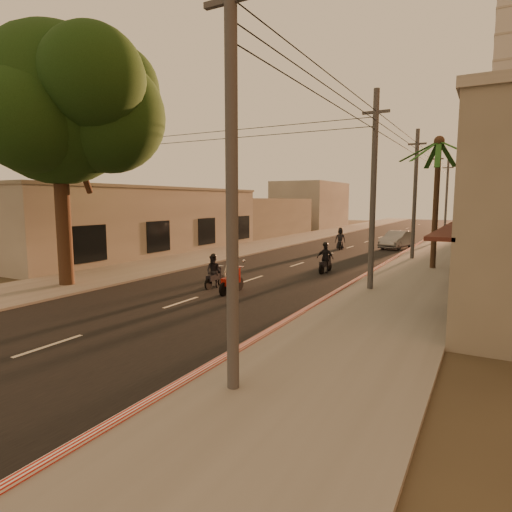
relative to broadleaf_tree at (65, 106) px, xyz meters
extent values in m
plane|color=#383023|center=(6.61, -2.14, -8.48)|extent=(160.00, 160.00, 0.00)
cube|color=black|center=(6.61, 17.86, -8.47)|extent=(10.00, 140.00, 0.02)
cube|color=slate|center=(14.11, 17.86, -8.42)|extent=(5.00, 140.00, 0.12)
cube|color=slate|center=(-0.89, 17.86, -8.42)|extent=(5.00, 140.00, 0.12)
cube|color=#B01E12|center=(11.71, 12.86, -8.38)|extent=(0.20, 60.00, 0.20)
cube|color=#43201A|center=(16.31, 15.86, -5.38)|extent=(0.80, 34.00, 0.12)
cube|color=#ADA79C|center=(-7.39, 11.86, -5.98)|extent=(8.00, 24.00, 5.00)
cube|color=gray|center=(-7.39, 11.86, -3.38)|extent=(8.20, 24.20, 0.20)
cylinder|color=black|center=(-0.39, -0.14, -5.48)|extent=(0.70, 0.70, 6.00)
cylinder|color=black|center=(0.41, 0.26, -2.48)|extent=(1.22, 2.17, 3.04)
cylinder|color=black|center=(-0.99, -0.44, -2.28)|extent=(1.31, 1.49, 2.73)
sphere|color=black|center=(-0.39, -0.14, 0.02)|extent=(7.20, 7.20, 7.20)
sphere|color=black|center=(1.81, 0.86, -0.48)|extent=(5.20, 5.20, 5.20)
sphere|color=black|center=(-2.19, 0.66, -0.28)|extent=(4.80, 4.80, 4.80)
sphere|color=black|center=(0.21, -1.94, -0.88)|extent=(4.60, 4.60, 4.60)
sphere|color=black|center=(2.61, -0.64, 0.72)|extent=(4.40, 4.40, 4.40)
sphere|color=black|center=(0.81, 2.26, 1.12)|extent=(4.40, 4.40, 4.40)
cylinder|color=black|center=(14.61, 13.86, -4.68)|extent=(0.32, 0.32, 7.60)
sphere|color=black|center=(14.61, 13.86, -0.88)|extent=(0.60, 0.60, 0.60)
cylinder|color=#38383A|center=(12.81, -6.14, -3.98)|extent=(0.26, 0.26, 9.00)
cube|color=#38383A|center=(12.81, -6.14, -0.48)|extent=(1.20, 0.12, 0.12)
cylinder|color=#38383A|center=(12.81, 5.86, -3.98)|extent=(0.26, 0.26, 9.00)
cube|color=#38383A|center=(12.81, 5.86, -0.48)|extent=(1.20, 0.12, 0.12)
cylinder|color=#38383A|center=(12.81, 17.86, -3.98)|extent=(0.26, 0.26, 9.00)
cube|color=#38383A|center=(12.81, 17.86, -0.48)|extent=(1.20, 0.12, 0.12)
cylinder|color=#38383A|center=(12.81, 29.86, -3.98)|extent=(0.26, 0.26, 9.00)
cube|color=#38383A|center=(12.81, 29.86, -0.48)|extent=(1.20, 0.12, 0.12)
cylinder|color=#38383A|center=(12.81, 41.86, -3.98)|extent=(0.26, 0.26, 9.00)
cube|color=#38383A|center=(12.81, 41.86, -0.48)|extent=(1.20, 0.12, 0.12)
cube|color=#ADA79C|center=(-7.39, 31.86, -6.28)|extent=(8.00, 14.00, 4.40)
cube|color=#ADA79C|center=(-7.39, 49.86, -4.98)|extent=(8.00, 14.00, 7.00)
cylinder|color=black|center=(7.45, 3.08, -8.17)|extent=(0.12, 0.62, 0.61)
cylinder|color=black|center=(7.47, 1.71, -8.17)|extent=(0.12, 0.62, 0.61)
cube|color=maroon|center=(7.46, 2.31, -7.87)|extent=(0.33, 1.21, 0.33)
cube|color=maroon|center=(7.45, 2.86, -7.71)|extent=(0.33, 0.12, 0.66)
cylinder|color=silver|center=(7.45, 2.99, -7.33)|extent=(0.60, 0.05, 0.04)
imported|color=silver|center=(7.46, 2.31, -7.56)|extent=(0.69, 0.46, 1.84)
sphere|color=black|center=(7.46, 2.31, -6.69)|extent=(0.33, 0.33, 0.33)
sphere|color=silver|center=(7.14, 2.96, -7.05)|extent=(0.13, 0.13, 0.13)
sphere|color=silver|center=(7.76, 2.97, -7.05)|extent=(0.13, 0.13, 0.13)
cylinder|color=black|center=(5.99, 3.71, -8.21)|extent=(0.13, 0.53, 0.52)
cylinder|color=black|center=(6.06, 2.55, -8.21)|extent=(0.13, 0.53, 0.52)
cube|color=black|center=(6.03, 3.06, -7.96)|extent=(0.32, 1.04, 0.28)
cube|color=black|center=(6.00, 3.52, -7.82)|extent=(0.29, 0.11, 0.56)
cylinder|color=silver|center=(6.00, 3.64, -7.50)|extent=(0.52, 0.07, 0.04)
imported|color=black|center=(6.03, 3.06, -7.69)|extent=(0.83, 0.69, 1.57)
sphere|color=black|center=(6.03, 3.06, -6.96)|extent=(0.28, 0.28, 0.28)
cylinder|color=black|center=(9.31, 10.34, -8.19)|extent=(0.11, 0.57, 0.57)
cylinder|color=black|center=(9.28, 9.07, -8.19)|extent=(0.11, 0.57, 0.57)
cube|color=black|center=(9.29, 9.63, -7.92)|extent=(0.31, 1.13, 0.31)
cube|color=black|center=(9.30, 10.14, -7.76)|extent=(0.31, 0.11, 0.61)
cylinder|color=silver|center=(9.30, 10.26, -7.41)|extent=(0.56, 0.05, 0.04)
imported|color=black|center=(9.29, 9.63, -7.62)|extent=(1.02, 0.46, 1.71)
sphere|color=black|center=(9.29, 9.63, -6.82)|extent=(0.31, 0.31, 0.31)
cylinder|color=black|center=(6.16, 22.44, -8.18)|extent=(0.25, 0.60, 0.59)
cylinder|color=black|center=(6.50, 21.15, -8.18)|extent=(0.25, 0.60, 0.59)
cube|color=black|center=(6.35, 21.72, -7.89)|extent=(0.58, 1.20, 0.32)
cube|color=black|center=(6.22, 22.23, -7.73)|extent=(0.33, 0.18, 0.64)
cylinder|color=silver|center=(6.18, 22.35, -7.36)|extent=(0.57, 0.19, 0.04)
imported|color=black|center=(6.35, 21.72, -7.58)|extent=(1.15, 1.00, 1.78)
sphere|color=black|center=(6.35, 21.72, -6.74)|extent=(0.32, 0.32, 0.32)
imported|color=gray|center=(10.45, 24.87, -7.72)|extent=(3.18, 5.15, 1.52)
camera|label=1|loc=(17.48, -13.66, -4.34)|focal=30.00mm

